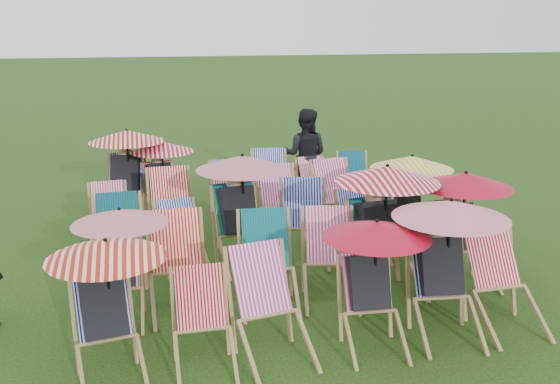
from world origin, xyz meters
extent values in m
plane|color=#14330B|center=(0.00, 0.00, 0.00)|extent=(100.00, 100.00, 0.00)
cube|color=#0808A5|center=(-2.03, -2.07, 0.61)|extent=(0.51, 0.41, 0.54)
cube|color=black|center=(-2.02, -2.11, 0.61)|extent=(0.45, 0.46, 0.57)
sphere|color=tan|center=(-2.03, -2.02, 0.90)|extent=(0.20, 0.20, 0.20)
cylinder|color=black|center=(-1.95, -2.14, 0.86)|extent=(0.03, 0.03, 0.67)
cone|color=red|center=(-1.95, -2.14, 1.16)|extent=(1.05, 1.05, 0.16)
cube|color=#BF0611|center=(-1.15, -2.05, 0.59)|extent=(0.45, 0.33, 0.53)
cube|color=#DA2B95|center=(-0.57, -1.98, 0.69)|extent=(0.58, 0.47, 0.62)
cube|color=#FF337C|center=(0.48, -2.05, 0.60)|extent=(0.48, 0.36, 0.54)
cube|color=black|center=(0.48, -2.09, 0.60)|extent=(0.40, 0.42, 0.57)
sphere|color=tan|center=(0.49, -2.00, 0.90)|extent=(0.20, 0.20, 0.20)
cylinder|color=black|center=(0.53, -2.14, 0.86)|extent=(0.03, 0.03, 0.67)
cone|color=#B90A26|center=(0.53, -2.14, 1.16)|extent=(1.05, 1.05, 0.16)
cube|color=#060E8C|center=(1.28, -1.96, 0.67)|extent=(0.54, 0.42, 0.60)
cube|color=black|center=(1.28, -2.01, 0.67)|extent=(0.46, 0.48, 0.63)
sphere|color=tan|center=(1.29, -1.90, 1.00)|extent=(0.22, 0.22, 0.22)
cylinder|color=black|center=(1.33, -2.06, 0.95)|extent=(0.03, 0.03, 0.74)
cone|color=pink|center=(1.33, -2.06, 1.28)|extent=(1.16, 1.16, 0.18)
cube|color=red|center=(1.93, -1.90, 0.70)|extent=(0.53, 0.40, 0.62)
cube|color=#CC285B|center=(-1.92, -0.95, 0.58)|extent=(0.45, 0.34, 0.52)
cube|color=black|center=(-1.92, -0.99, 0.58)|extent=(0.38, 0.39, 0.54)
sphere|color=tan|center=(-1.92, -0.90, 0.86)|extent=(0.19, 0.19, 0.19)
cylinder|color=black|center=(-1.87, -1.03, 0.82)|extent=(0.03, 0.03, 0.64)
cone|color=#D76E7B|center=(-1.87, -1.03, 1.11)|extent=(1.00, 1.00, 0.15)
cube|color=red|center=(-1.29, -0.76, 0.71)|extent=(0.54, 0.40, 0.64)
cube|color=#0B773A|center=(-0.30, -0.86, 0.69)|extent=(0.55, 0.43, 0.62)
cube|color=#DC2C79|center=(0.44, -0.88, 0.68)|extent=(0.57, 0.47, 0.61)
cube|color=#0A713C|center=(1.06, -0.79, 0.71)|extent=(0.58, 0.46, 0.64)
cube|color=black|center=(1.07, -0.84, 0.71)|extent=(0.50, 0.52, 0.67)
sphere|color=tan|center=(1.05, -0.73, 1.06)|extent=(0.23, 0.23, 0.23)
cylinder|color=black|center=(1.14, -0.88, 1.01)|extent=(0.03, 0.03, 0.78)
cone|color=red|center=(1.14, -0.88, 1.37)|extent=(1.23, 1.23, 0.19)
cube|color=red|center=(2.05, -0.82, 0.65)|extent=(0.51, 0.39, 0.59)
cube|color=black|center=(2.06, -0.87, 0.65)|extent=(0.44, 0.45, 0.61)
sphere|color=tan|center=(2.05, -0.77, 0.97)|extent=(0.22, 0.22, 0.22)
cylinder|color=black|center=(2.12, -0.91, 0.92)|extent=(0.03, 0.03, 0.72)
cone|color=#B50A23|center=(2.12, -0.91, 1.25)|extent=(1.13, 1.13, 0.17)
cube|color=#096521|center=(-1.95, 0.26, 0.68)|extent=(0.53, 0.39, 0.61)
cube|color=#0825A6|center=(-1.22, 0.24, 0.60)|extent=(0.51, 0.41, 0.54)
cube|color=#0A7030|center=(-0.44, 0.35, 0.69)|extent=(0.57, 0.45, 0.62)
cube|color=black|center=(-0.43, 0.30, 0.69)|extent=(0.49, 0.50, 0.65)
sphere|color=tan|center=(-0.45, 0.41, 1.03)|extent=(0.23, 0.23, 0.23)
cylinder|color=black|center=(-0.36, 0.26, 0.98)|extent=(0.03, 0.03, 0.76)
cone|color=#CE6976|center=(-0.36, 0.26, 1.33)|extent=(1.20, 1.20, 0.18)
cube|color=#081CAB|center=(0.48, 0.39, 0.70)|extent=(0.60, 0.49, 0.63)
cube|color=#070A99|center=(1.18, 0.23, 0.60)|extent=(0.47, 0.35, 0.54)
cube|color=#0E07A0|center=(1.85, 0.26, 0.64)|extent=(0.55, 0.45, 0.58)
cube|color=black|center=(1.86, 0.21, 0.64)|extent=(0.48, 0.49, 0.61)
sphere|color=tan|center=(1.84, 0.31, 0.96)|extent=(0.21, 0.21, 0.21)
cylinder|color=black|center=(1.93, 0.18, 0.91)|extent=(0.03, 0.03, 0.71)
cone|color=yellow|center=(1.93, 0.18, 1.24)|extent=(1.11, 1.11, 0.17)
cube|color=#CF2956|center=(-2.12, 1.40, 0.60)|extent=(0.47, 0.36, 0.54)
cube|color=red|center=(-1.25, 1.42, 0.71)|extent=(0.55, 0.41, 0.63)
cube|color=red|center=(-0.36, 1.37, 0.63)|extent=(0.49, 0.37, 0.57)
cube|color=#DC2C87|center=(0.35, 1.48, 0.67)|extent=(0.51, 0.37, 0.60)
cube|color=#D52A76|center=(1.23, 1.48, 0.70)|extent=(0.57, 0.44, 0.63)
cube|color=red|center=(2.03, 1.36, 0.57)|extent=(0.44, 0.33, 0.51)
cube|color=#0816AC|center=(-1.89, 2.69, 0.69)|extent=(0.57, 0.45, 0.62)
cube|color=black|center=(-1.89, 2.63, 0.69)|extent=(0.49, 0.50, 0.65)
sphere|color=tan|center=(-1.88, 2.74, 1.03)|extent=(0.23, 0.23, 0.23)
cylinder|color=black|center=(-1.83, 2.58, 0.97)|extent=(0.03, 0.03, 0.76)
cone|color=#B71B09|center=(-1.83, 2.58, 1.32)|extent=(1.19, 1.19, 0.18)
cube|color=red|center=(-1.37, 2.62, 0.59)|extent=(0.49, 0.40, 0.53)
cube|color=black|center=(-1.36, 2.57, 0.59)|extent=(0.43, 0.44, 0.55)
sphere|color=tan|center=(-1.37, 2.66, 0.88)|extent=(0.19, 0.19, 0.19)
cylinder|color=black|center=(-1.30, 2.55, 0.83)|extent=(0.03, 0.03, 0.65)
cone|color=#B40922|center=(-1.30, 2.55, 1.13)|extent=(1.02, 1.02, 0.16)
cube|color=#0832AE|center=(-0.30, 2.54, 0.58)|extent=(0.44, 0.33, 0.52)
cube|color=#081AAE|center=(0.47, 2.66, 0.68)|extent=(0.56, 0.45, 0.61)
cube|color=#FC3271|center=(1.19, 2.49, 0.58)|extent=(0.47, 0.37, 0.52)
cube|color=#0A6A3E|center=(1.96, 2.64, 0.60)|extent=(0.50, 0.39, 0.54)
imported|color=black|center=(1.16, 2.88, 0.81)|extent=(0.98, 0.90, 1.62)
camera|label=1|loc=(-1.59, -7.41, 3.07)|focal=40.00mm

